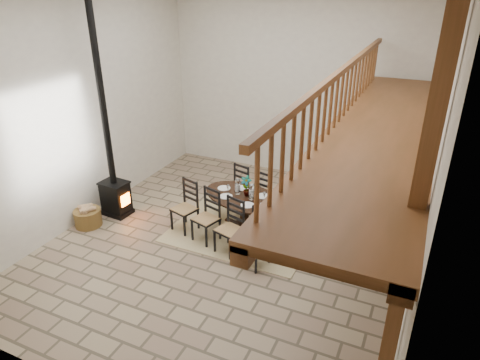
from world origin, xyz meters
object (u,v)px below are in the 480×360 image
at_px(dining_table, 242,214).
at_px(log_stack, 117,201).
at_px(log_basket, 88,217).
at_px(wood_stove, 112,169).

xyz_separation_m(dining_table, log_stack, (-3.11, -0.36, -0.19)).
bearing_deg(log_stack, log_basket, -96.88).
xyz_separation_m(wood_stove, log_basket, (-0.24, -0.70, -0.92)).
relative_size(dining_table, log_basket, 4.55).
bearing_deg(wood_stove, dining_table, 13.93).
xyz_separation_m(log_basket, log_stack, (0.10, 0.86, 0.01)).
bearing_deg(log_basket, dining_table, 20.76).
distance_m(log_basket, log_stack, 0.87).
height_order(dining_table, log_stack, dining_table).
height_order(log_basket, log_stack, log_basket).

